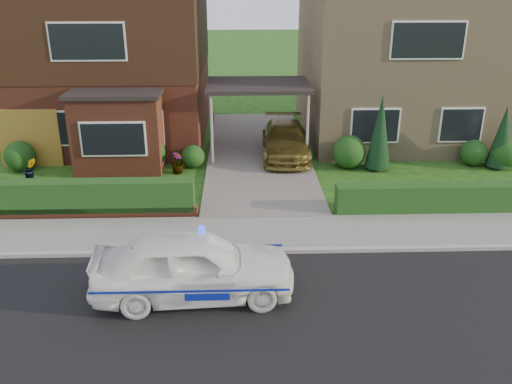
{
  "coord_description": "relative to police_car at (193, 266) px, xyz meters",
  "views": [
    {
      "loc": [
        -0.75,
        -8.97,
        6.58
      ],
      "look_at": [
        -0.33,
        3.5,
        1.49
      ],
      "focal_mm": 38.0,
      "sensor_mm": 36.0,
      "label": 1
    }
  ],
  "objects": [
    {
      "name": "ground",
      "position": [
        1.75,
        -1.2,
        -0.74
      ],
      "size": [
        120.0,
        120.0,
        0.0
      ],
      "primitive_type": "plane",
      "color": "#174312",
      "rests_on": "ground"
    },
    {
      "name": "road",
      "position": [
        1.75,
        -1.2,
        -0.74
      ],
      "size": [
        60.0,
        6.0,
        0.02
      ],
      "primitive_type": "cube",
      "color": "black",
      "rests_on": "ground"
    },
    {
      "name": "kerb",
      "position": [
        1.75,
        1.85,
        -0.68
      ],
      "size": [
        60.0,
        0.16,
        0.12
      ],
      "primitive_type": "cube",
      "color": "#9E9993",
      "rests_on": "ground"
    },
    {
      "name": "sidewalk",
      "position": [
        1.75,
        2.9,
        -0.69
      ],
      "size": [
        60.0,
        2.0,
        0.1
      ],
      "primitive_type": "cube",
      "color": "slate",
      "rests_on": "ground"
    },
    {
      "name": "driveway",
      "position": [
        1.75,
        9.8,
        -0.68
      ],
      "size": [
        3.8,
        12.0,
        0.12
      ],
      "primitive_type": "cube",
      "color": "#666059",
      "rests_on": "ground"
    },
    {
      "name": "house_left",
      "position": [
        -4.03,
        12.7,
        3.07
      ],
      "size": [
        7.5,
        9.53,
        7.25
      ],
      "color": "brown",
      "rests_on": "ground"
    },
    {
      "name": "house_right",
      "position": [
        7.55,
        12.79,
        2.92
      ],
      "size": [
        7.5,
        8.06,
        7.25
      ],
      "color": "tan",
      "rests_on": "ground"
    },
    {
      "name": "carport_link",
      "position": [
        1.75,
        9.75,
        1.92
      ],
      "size": [
        3.8,
        3.0,
        2.77
      ],
      "color": "black",
      "rests_on": "ground"
    },
    {
      "name": "garage_door",
      "position": [
        -6.5,
        8.76,
        0.31
      ],
      "size": [
        2.2,
        0.1,
        2.1
      ],
      "primitive_type": "cube",
      "color": "olive",
      "rests_on": "ground"
    },
    {
      "name": "dwarf_wall",
      "position": [
        -4.05,
        4.1,
        -0.56
      ],
      "size": [
        7.7,
        0.25,
        0.36
      ],
      "primitive_type": "cube",
      "color": "brown",
      "rests_on": "ground"
    },
    {
      "name": "hedge_left",
      "position": [
        -4.05,
        4.25,
        -0.74
      ],
      "size": [
        7.5,
        0.55,
        0.9
      ],
      "primitive_type": "cube",
      "color": "black",
      "rests_on": "ground"
    },
    {
      "name": "hedge_right",
      "position": [
        7.55,
        4.15,
        -0.74
      ],
      "size": [
        7.5,
        0.55,
        0.8
      ],
      "primitive_type": "cube",
      "color": "black",
      "rests_on": "ground"
    },
    {
      "name": "shrub_left_far",
      "position": [
        -6.75,
        8.3,
        -0.2
      ],
      "size": [
        1.08,
        1.08,
        1.08
      ],
      "primitive_type": "sphere",
      "color": "black",
      "rests_on": "ground"
    },
    {
      "name": "shrub_left_mid",
      "position": [
        -2.25,
        8.1,
        -0.08
      ],
      "size": [
        1.32,
        1.32,
        1.32
      ],
      "primitive_type": "sphere",
      "color": "black",
      "rests_on": "ground"
    },
    {
      "name": "shrub_left_near",
      "position": [
        -0.65,
        8.4,
        -0.32
      ],
      "size": [
        0.84,
        0.84,
        0.84
      ],
      "primitive_type": "sphere",
      "color": "black",
      "rests_on": "ground"
    },
    {
      "name": "shrub_right_near",
      "position": [
        4.95,
        8.2,
        -0.14
      ],
      "size": [
        1.2,
        1.2,
        1.2
      ],
      "primitive_type": "sphere",
      "color": "black",
      "rests_on": "ground"
    },
    {
      "name": "shrub_right_mid",
      "position": [
        9.55,
        8.3,
        -0.26
      ],
      "size": [
        0.96,
        0.96,
        0.96
      ],
      "primitive_type": "sphere",
      "color": "black",
      "rests_on": "ground"
    },
    {
      "name": "shrub_right_far",
      "position": [
        10.55,
        8.0,
        -0.2
      ],
      "size": [
        1.08,
        1.08,
        1.08
      ],
      "primitive_type": "sphere",
      "color": "black",
      "rests_on": "ground"
    },
    {
      "name": "conifer_a",
      "position": [
        5.95,
        8.0,
        0.56
      ],
      "size": [
        0.9,
        0.9,
        2.6
      ],
      "primitive_type": "cone",
      "color": "black",
      "rests_on": "ground"
    },
    {
      "name": "conifer_b",
      "position": [
        10.35,
        8.0,
        0.36
      ],
      "size": [
        0.9,
        0.9,
        2.2
      ],
      "primitive_type": "cone",
      "color": "black",
      "rests_on": "ground"
    },
    {
      "name": "police_car",
      "position": [
        0.0,
        0.0,
        0.0
      ],
      "size": [
        3.98,
        4.43,
        1.64
      ],
      "rotation": [
        0.0,
        0.0,
        1.63
      ],
      "color": "white",
      "rests_on": "ground"
    },
    {
      "name": "driveway_car",
      "position": [
        2.75,
        9.3,
        -0.01
      ],
      "size": [
        1.86,
        4.26,
        1.22
      ],
      "primitive_type": "imported",
      "rotation": [
        0.0,
        0.0,
        -0.04
      ],
      "color": "brown",
      "rests_on": "driveway"
    },
    {
      "name": "potted_plant_b",
      "position": [
        -6.04,
        7.23,
        -0.34
      ],
      "size": [
        0.56,
        0.54,
        0.8
      ],
      "primitive_type": "imported",
      "rotation": [
        0.0,
        0.0,
        0.59
      ],
      "color": "gray",
      "rests_on": "ground"
    },
    {
      "name": "potted_plant_c",
      "position": [
        -1.15,
        7.8,
        -0.36
      ],
      "size": [
        0.53,
        0.53,
        0.75
      ],
      "primitive_type": "imported",
      "rotation": [
        0.0,
        0.0,
        1.28
      ],
      "color": "gray",
      "rests_on": "ground"
    }
  ]
}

